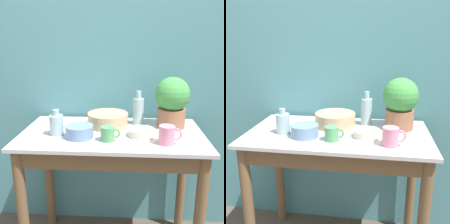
# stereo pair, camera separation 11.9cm
# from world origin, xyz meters

# --- Properties ---
(wall_back) EXTENTS (6.00, 0.05, 2.40)m
(wall_back) POSITION_xyz_m (0.00, 0.63, 1.20)
(wall_back) COLOR teal
(wall_back) RESTS_ON ground_plane
(counter_table) EXTENTS (1.05, 0.58, 0.83)m
(counter_table) POSITION_xyz_m (0.00, 0.27, 0.63)
(counter_table) COLOR brown
(counter_table) RESTS_ON ground_plane
(potted_plant) EXTENTS (0.21, 0.21, 0.31)m
(potted_plant) POSITION_xyz_m (0.35, 0.41, 0.99)
(potted_plant) COLOR #8C5B42
(potted_plant) RESTS_ON counter_table
(bowl_wash_large) EXTENTS (0.25, 0.25, 0.08)m
(bowl_wash_large) POSITION_xyz_m (-0.03, 0.39, 0.87)
(bowl_wash_large) COLOR tan
(bowl_wash_large) RESTS_ON counter_table
(bottle_tall) EXTENTS (0.07, 0.07, 0.21)m
(bottle_tall) POSITION_xyz_m (0.15, 0.45, 0.92)
(bottle_tall) COLOR #93B2BC
(bottle_tall) RESTS_ON counter_table
(bottle_short) EXTENTS (0.08, 0.08, 0.15)m
(bottle_short) POSITION_xyz_m (-0.31, 0.22, 0.89)
(bottle_short) COLOR #93B2BC
(bottle_short) RESTS_ON counter_table
(mug_green) EXTENTS (0.10, 0.07, 0.08)m
(mug_green) POSITION_xyz_m (-0.01, 0.15, 0.87)
(mug_green) COLOR #4C935B
(mug_green) RESTS_ON counter_table
(mug_pink) EXTENTS (0.12, 0.08, 0.10)m
(mug_pink) POSITION_xyz_m (0.29, 0.13, 0.88)
(mug_pink) COLOR pink
(mug_pink) RESTS_ON counter_table
(bowl_small_blue) EXTENTS (0.15, 0.15, 0.07)m
(bowl_small_blue) POSITION_xyz_m (-0.17, 0.19, 0.86)
(bowl_small_blue) COLOR #6684B2
(bowl_small_blue) RESTS_ON counter_table
(bowl_small_cream) EXTENTS (0.15, 0.15, 0.04)m
(bowl_small_cream) POSITION_xyz_m (0.17, 0.23, 0.85)
(bowl_small_cream) COLOR beige
(bowl_small_cream) RESTS_ON counter_table
(tray_board) EXTENTS (0.24, 0.14, 0.02)m
(tray_board) POSITION_xyz_m (-0.32, 0.39, 0.84)
(tray_board) COLOR beige
(tray_board) RESTS_ON counter_table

